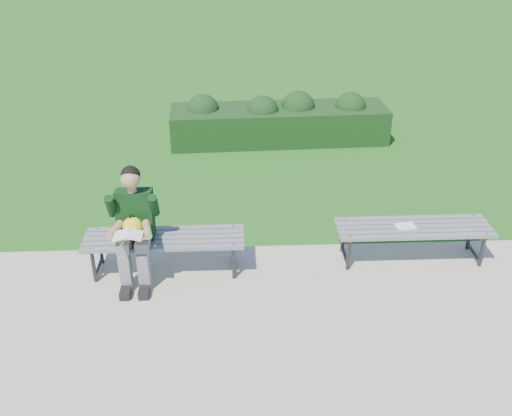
{
  "coord_description": "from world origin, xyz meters",
  "views": [
    {
      "loc": [
        -0.4,
        -5.98,
        3.83
      ],
      "look_at": [
        -0.14,
        -0.26,
        0.7
      ],
      "focal_mm": 40.0,
      "sensor_mm": 36.0,
      "label": 1
    }
  ],
  "objects_px": {
    "bench_right": "(413,230)",
    "paper_sheet": "(405,226)",
    "bench_left": "(164,241)",
    "hedge": "(279,120)",
    "seated_boy": "(134,223)"
  },
  "relations": [
    {
      "from": "bench_right",
      "to": "paper_sheet",
      "type": "relative_size",
      "value": 7.49
    },
    {
      "from": "bench_right",
      "to": "paper_sheet",
      "type": "distance_m",
      "value": 0.12
    },
    {
      "from": "bench_left",
      "to": "paper_sheet",
      "type": "bearing_deg",
      "value": 2.39
    },
    {
      "from": "seated_boy",
      "to": "hedge",
      "type": "bearing_deg",
      "value": 65.0
    },
    {
      "from": "bench_right",
      "to": "seated_boy",
      "type": "relative_size",
      "value": 1.37
    },
    {
      "from": "bench_left",
      "to": "paper_sheet",
      "type": "relative_size",
      "value": 7.49
    },
    {
      "from": "bench_left",
      "to": "bench_right",
      "type": "bearing_deg",
      "value": 2.31
    },
    {
      "from": "bench_right",
      "to": "bench_left",
      "type": "bearing_deg",
      "value": -177.69
    },
    {
      "from": "paper_sheet",
      "to": "hedge",
      "type": "bearing_deg",
      "value": 106.55
    },
    {
      "from": "bench_left",
      "to": "seated_boy",
      "type": "distance_m",
      "value": 0.43
    },
    {
      "from": "bench_left",
      "to": "hedge",
      "type": "bearing_deg",
      "value": 68.08
    },
    {
      "from": "hedge",
      "to": "bench_left",
      "type": "xyz_separation_m",
      "value": [
        -1.62,
        -4.03,
        0.05
      ]
    },
    {
      "from": "seated_boy",
      "to": "paper_sheet",
      "type": "relative_size",
      "value": 5.47
    },
    {
      "from": "bench_left",
      "to": "bench_right",
      "type": "xyz_separation_m",
      "value": [
        2.88,
        0.12,
        0.0
      ]
    },
    {
      "from": "hedge",
      "to": "paper_sheet",
      "type": "distance_m",
      "value": 4.08
    }
  ]
}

